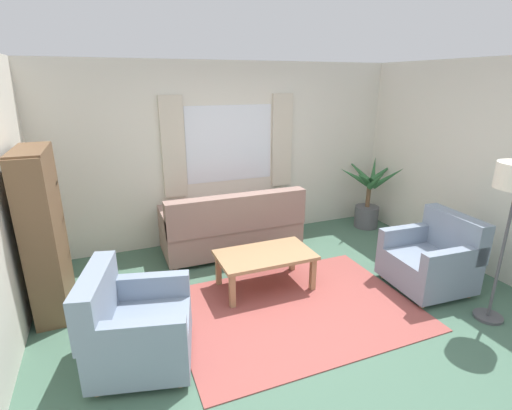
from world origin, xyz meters
TOP-DOWN VIEW (x-y plane):
  - ground_plane at (0.00, 0.00)m, footprint 6.24×6.24m
  - wall_back at (0.00, 2.26)m, footprint 5.32×0.12m
  - wall_right at (2.66, 0.00)m, footprint 0.12×4.40m
  - window_with_curtains at (0.00, 2.18)m, footprint 1.98×0.07m
  - area_rug at (0.00, 0.00)m, footprint 2.49×1.81m
  - couch at (-0.18, 1.61)m, footprint 1.90×0.82m
  - armchair_left at (-1.65, -0.18)m, footprint 1.00×1.01m
  - armchair_right at (1.69, -0.15)m, footprint 0.87×0.89m
  - coffee_table at (-0.13, 0.55)m, footprint 1.10×0.64m
  - potted_plant at (2.22, 1.73)m, footprint 1.15×1.15m
  - bookshelf at (-2.35, 1.06)m, footprint 0.30×0.94m

SIDE VIEW (x-z plane):
  - ground_plane at x=0.00m, z-range 0.00..0.00m
  - area_rug at x=0.00m, z-range 0.00..0.01m
  - armchair_left at x=-1.65m, z-range -0.09..0.79m
  - armchair_right at x=1.69m, z-range -0.09..0.79m
  - couch at x=-0.18m, z-range -0.09..0.83m
  - coffee_table at x=-0.13m, z-range 0.16..0.60m
  - potted_plant at x=2.22m, z-range -0.08..1.06m
  - bookshelf at x=-2.35m, z-range -0.08..1.64m
  - wall_back at x=0.00m, z-range 0.00..2.60m
  - wall_right at x=2.66m, z-range 0.00..2.60m
  - window_with_curtains at x=0.00m, z-range 0.75..2.15m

